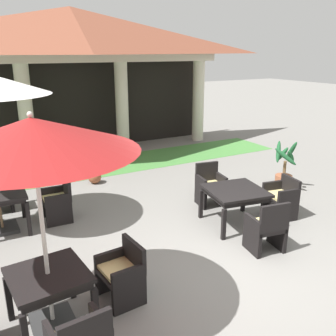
{
  "coord_description": "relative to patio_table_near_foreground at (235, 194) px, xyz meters",
  "views": [
    {
      "loc": [
        -3.2,
        -3.89,
        3.22
      ],
      "look_at": [
        0.29,
        2.3,
        0.97
      ],
      "focal_mm": 39.92,
      "sensor_mm": 36.0,
      "label": 1
    }
  ],
  "objects": [
    {
      "name": "patio_chair_near_foreground_north",
      "position": [
        0.18,
        1.05,
        -0.22
      ],
      "size": [
        0.62,
        0.6,
        0.89
      ],
      "rotation": [
        0.0,
        0.0,
        -3.31
      ],
      "color": "black",
      "rests_on": "ground"
    },
    {
      "name": "patio_umbrella_mid_right",
      "position": [
        -3.71,
        -1.12,
        1.72
      ],
      "size": [
        2.25,
        2.25,
        2.63
      ],
      "color": "#2D2D2D",
      "rests_on": "ground"
    },
    {
      "name": "patio_chair_near_foreground_east",
      "position": [
        1.05,
        -0.18,
        -0.23
      ],
      "size": [
        0.58,
        0.66,
        0.81
      ],
      "rotation": [
        0.0,
        0.0,
        1.4
      ],
      "color": "black",
      "rests_on": "ground"
    },
    {
      "name": "terracotta_urn",
      "position": [
        -1.58,
        3.56,
        -0.46
      ],
      "size": [
        0.33,
        0.33,
        0.41
      ],
      "color": "brown",
      "rests_on": "ground"
    },
    {
      "name": "potted_palm_right_edge",
      "position": [
        2.22,
        0.89,
        -0.22
      ],
      "size": [
        0.62,
        0.71,
        1.23
      ],
      "color": "#995638",
      "rests_on": "ground"
    },
    {
      "name": "background_pavilion",
      "position": [
        -1.14,
        6.39,
        2.78
      ],
      "size": [
        10.2,
        2.75,
        4.42
      ],
      "color": "beige",
      "rests_on": "ground"
    },
    {
      "name": "ground_plane",
      "position": [
        -1.14,
        -1.22,
        -0.63
      ],
      "size": [
        60.0,
        60.0,
        0.0
      ],
      "primitive_type": "plane",
      "color": "gray"
    },
    {
      "name": "lawn_strip",
      "position": [
        -1.14,
        4.85,
        -0.62
      ],
      "size": [
        12.0,
        1.9,
        0.01
      ],
      "primitive_type": "cube",
      "color": "#47843D",
      "rests_on": "ground"
    },
    {
      "name": "patio_chair_mid_right_east",
      "position": [
        -2.75,
        -1.05,
        -0.24
      ],
      "size": [
        0.53,
        0.62,
        0.8
      ],
      "rotation": [
        0.0,
        0.0,
        -4.63
      ],
      "color": "black",
      "rests_on": "ground"
    },
    {
      "name": "patio_table_near_foreground",
      "position": [
        0.0,
        0.0,
        0.0
      ],
      "size": [
        1.2,
        1.2,
        0.72
      ],
      "rotation": [
        0.0,
        0.0,
        -0.17
      ],
      "color": "black",
      "rests_on": "ground"
    },
    {
      "name": "patio_table_mid_right",
      "position": [
        -3.71,
        -1.12,
        0.0
      ],
      "size": [
        0.93,
        0.93,
        0.74
      ],
      "rotation": [
        0.0,
        0.0,
        0.08
      ],
      "color": "black",
      "rests_on": "ground"
    },
    {
      "name": "patio_chair_mid_left_east",
      "position": [
        -2.89,
        1.86,
        -0.23
      ],
      "size": [
        0.53,
        0.59,
        0.84
      ],
      "rotation": [
        0.0,
        0.0,
        1.53
      ],
      "color": "black",
      "rests_on": "ground"
    },
    {
      "name": "patio_chair_near_foreground_south",
      "position": [
        -0.18,
        -1.05,
        -0.21
      ],
      "size": [
        0.63,
        0.58,
        0.91
      ],
      "rotation": [
        0.0,
        0.0,
        -0.17
      ],
      "color": "black",
      "rests_on": "ground"
    }
  ]
}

